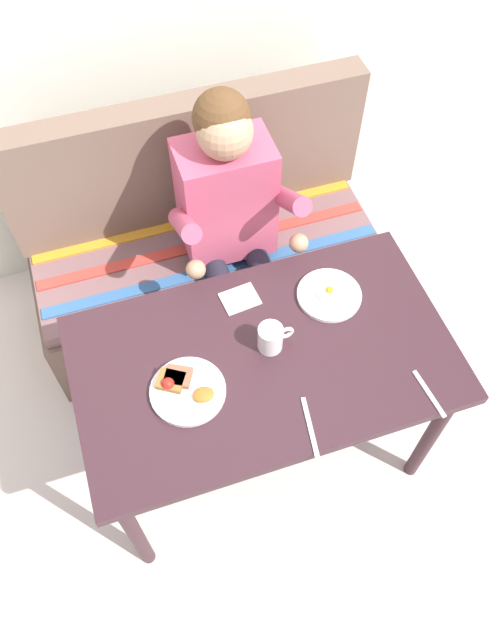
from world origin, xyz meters
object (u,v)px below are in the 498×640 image
at_px(table, 263,369).
at_px(plate_breakfast, 185,389).
at_px(knife, 310,428).
at_px(plate_eggs, 329,295).
at_px(person, 232,216).
at_px(coffee_mug, 271,337).
at_px(fork, 429,394).
at_px(couch, 205,257).
at_px(napkin, 240,299).

xyz_separation_m(table, plate_breakfast, (-0.27, -0.04, 0.10)).
distance_m(plate_breakfast, knife, 0.39).
bearing_deg(plate_eggs, plate_breakfast, -160.76).
relative_size(person, plate_eggs, 5.60).
bearing_deg(person, coffee_mug, -94.66).
bearing_deg(plate_eggs, knife, -118.79).
bearing_deg(fork, couch, 106.89).
bearing_deg(person, table, -97.59).
bearing_deg(coffee_mug, table, -138.10).
distance_m(table, napkin, 0.25).
distance_m(table, person, 0.60).
xyz_separation_m(person, knife, (-0.03, -0.86, -0.01)).
relative_size(coffee_mug, knife, 0.59).
bearing_deg(napkin, knife, -83.84).
bearing_deg(couch, plate_eggs, -65.26).
bearing_deg(couch, napkin, -90.55).
bearing_deg(table, person, 82.41).
xyz_separation_m(couch, fork, (0.43, -1.05, 0.40)).
relative_size(table, couch, 0.83).
height_order(couch, fork, couch).
bearing_deg(fork, plate_eggs, 103.50).
relative_size(plate_breakfast, knife, 1.16).
xyz_separation_m(couch, knife, (0.05, -1.04, 0.40)).
relative_size(couch, fork, 8.47).
distance_m(table, fork, 0.52).
bearing_deg(plate_eggs, coffee_mug, -154.20).
bearing_deg(napkin, table, -88.73).
xyz_separation_m(coffee_mug, knife, (0.02, -0.30, -0.05)).
height_order(table, person, person).
distance_m(fork, knife, 0.38).
relative_size(napkin, fork, 0.71).
bearing_deg(plate_eggs, fork, -70.95).
height_order(table, napkin, napkin).
bearing_deg(person, fork, -67.92).
relative_size(table, coffee_mug, 10.17).
xyz_separation_m(person, fork, (0.35, -0.87, -0.01)).
xyz_separation_m(plate_eggs, knife, (-0.23, -0.42, -0.01)).
bearing_deg(knife, person, 96.54).
relative_size(table, knife, 6.00).
distance_m(plate_breakfast, plate_eggs, 0.58).
height_order(plate_eggs, fork, plate_eggs).
distance_m(table, knife, 0.29).
distance_m(person, fork, 0.94).
height_order(person, knife, person).
bearing_deg(couch, knife, -87.27).
relative_size(coffee_mug, napkin, 0.98).
bearing_deg(fork, coffee_mug, 136.46).
xyz_separation_m(plate_breakfast, coffee_mug, (0.30, 0.07, 0.04)).
height_order(plate_eggs, coffee_mug, coffee_mug).
bearing_deg(plate_breakfast, person, 61.37).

